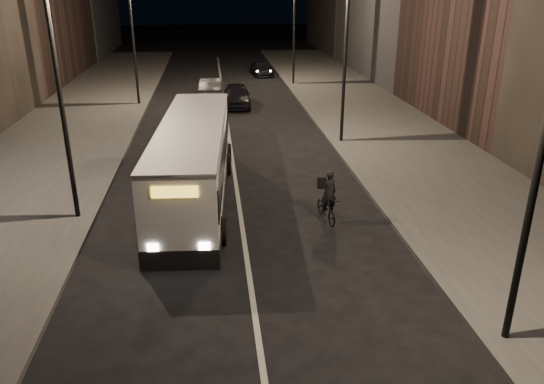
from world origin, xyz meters
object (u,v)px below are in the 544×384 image
object	(u,v)px
streetlight_left_far	(136,21)
streetlight_right_far	(291,14)
car_near	(237,95)
car_mid	(212,88)
car_far	(262,68)
streetlight_right_near	(536,113)
cyclist_on_bicycle	(327,204)
city_bus	(193,159)
streetlight_left_near	(64,62)
streetlight_right_mid	(341,34)

from	to	relation	value
streetlight_left_far	streetlight_right_far	bearing A→B (deg)	29.36
car_near	car_mid	bearing A→B (deg)	120.31
car_near	car_far	world-z (taller)	car_near
streetlight_right_near	car_far	xyz separation A→B (m)	(-1.73, 37.15, -4.78)
streetlight_right_near	streetlight_right_far	size ratio (longest dim) A/B	1.00
streetlight_right_far	cyclist_on_bicycle	xyz separation A→B (m)	(-2.40, -25.02, -4.74)
streetlight_right_near	streetlight_left_far	xyz separation A→B (m)	(-10.66, 26.00, 0.00)
city_bus	car_far	size ratio (longest dim) A/B	2.75
streetlight_right_near	streetlight_right_far	bearing A→B (deg)	90.00
streetlight_right_far	city_bus	xyz separation A→B (m)	(-6.93, -22.51, -3.78)
streetlight_left_far	car_near	size ratio (longest dim) A/B	1.91
streetlight_left_far	car_near	distance (m)	7.74
streetlight_right_near	car_near	distance (m)	25.95
cyclist_on_bicycle	car_far	world-z (taller)	cyclist_on_bicycle
streetlight_left_near	streetlight_right_mid	bearing A→B (deg)	36.88
streetlight_left_far	city_bus	distance (m)	17.34
streetlight_left_near	cyclist_on_bicycle	world-z (taller)	streetlight_left_near
streetlight_right_far	streetlight_left_near	xyz separation A→B (m)	(-10.66, -24.00, 0.00)
streetlight_left_near	car_mid	xyz separation A→B (m)	(4.53, 20.01, -4.66)
car_near	streetlight_left_far	bearing A→B (deg)	173.20
streetlight_left_far	cyclist_on_bicycle	xyz separation A→B (m)	(8.27, -19.02, -4.74)
streetlight_right_near	cyclist_on_bicycle	distance (m)	8.77
city_bus	car_near	world-z (taller)	city_bus
streetlight_left_far	car_mid	bearing A→B (deg)	23.96
streetlight_left_far	car_near	xyz separation A→B (m)	(6.13, -0.88, -4.64)
streetlight_right_near	car_mid	bearing A→B (deg)	102.35
streetlight_right_near	cyclist_on_bicycle	xyz separation A→B (m)	(-2.40, 6.98, -4.74)
streetlight_right_far	streetlight_left_far	distance (m)	12.24
streetlight_left_far	car_mid	distance (m)	6.81
streetlight_right_near	car_near	bearing A→B (deg)	100.23
streetlight_right_mid	car_mid	distance (m)	14.27
streetlight_right_far	city_bus	bearing A→B (deg)	-107.12
city_bus	car_far	world-z (taller)	city_bus
city_bus	car_far	xyz separation A→B (m)	(5.20, 27.66, -1.01)
cyclist_on_bicycle	car_far	distance (m)	30.18
streetlight_right_far	cyclist_on_bicycle	size ratio (longest dim) A/B	4.32
streetlight_right_near	city_bus	size ratio (longest dim) A/B	0.74
streetlight_right_near	streetlight_left_far	size ratio (longest dim) A/B	1.00
streetlight_right_mid	streetlight_left_near	distance (m)	13.33
car_mid	streetlight_right_far	bearing A→B (deg)	-142.75
streetlight_right_mid	car_far	world-z (taller)	streetlight_right_mid
cyclist_on_bicycle	car_mid	xyz separation A→B (m)	(-3.73, 21.03, 0.07)
streetlight_right_far	streetlight_right_near	bearing A→B (deg)	-90.00
streetlight_left_near	car_far	bearing A→B (deg)	72.96
car_near	car_far	xyz separation A→B (m)	(2.80, 12.03, -0.15)
streetlight_left_far	streetlight_right_mid	bearing A→B (deg)	-43.16
streetlight_right_near	city_bus	bearing A→B (deg)	126.15
streetlight_right_mid	streetlight_right_near	bearing A→B (deg)	-90.00
streetlight_right_mid	streetlight_left_far	distance (m)	14.62
streetlight_right_near	streetlight_right_far	distance (m)	32.00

